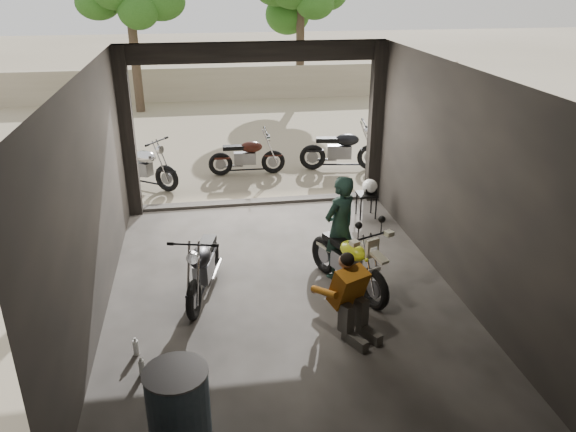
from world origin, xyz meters
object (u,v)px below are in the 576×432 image
object	(u,v)px
outside_bike_c	(342,146)
rider	(340,228)
mechanic	(354,300)
outside_bike_b	(247,153)
main_bike	(348,256)
stool	(367,197)
outside_bike_a	(141,163)
sign_post	(419,105)
helmet	(370,186)
left_bike	(203,262)
oil_drum	(179,412)

from	to	relation	value
outside_bike_c	rider	bearing A→B (deg)	174.41
mechanic	outside_bike_b	bearing A→B (deg)	70.36
main_bike	stool	size ratio (longest dim) A/B	3.25
outside_bike_a	sign_post	distance (m)	6.27
main_bike	outside_bike_a	size ratio (longest dim) A/B	0.98
outside_bike_b	mechanic	distance (m)	6.65
outside_bike_c	helmet	xyz separation A→B (m)	(-0.18, -2.87, 0.05)
mechanic	helmet	xyz separation A→B (m)	(1.32, 3.72, 0.09)
outside_bike_a	outside_bike_b	world-z (taller)	outside_bike_a
rider	mechanic	world-z (taller)	rider
left_bike	outside_bike_b	world-z (taller)	left_bike
left_bike	helmet	world-z (taller)	left_bike
outside_bike_a	oil_drum	world-z (taller)	outside_bike_a
outside_bike_a	mechanic	distance (m)	6.87
left_bike	mechanic	bearing A→B (deg)	-22.38
rider	mechanic	bearing A→B (deg)	50.05
outside_bike_c	oil_drum	distance (m)	8.93
main_bike	sign_post	world-z (taller)	sign_post
main_bike	helmet	world-z (taller)	main_bike
helmet	main_bike	bearing A→B (deg)	-129.59
outside_bike_b	sign_post	bearing A→B (deg)	-97.46
outside_bike_a	rider	bearing A→B (deg)	-109.13
sign_post	helmet	bearing A→B (deg)	-137.93
left_bike	oil_drum	bearing A→B (deg)	-81.91
mechanic	sign_post	size ratio (longest dim) A/B	0.46
outside_bike_c	stool	bearing A→B (deg)	-175.60
rider	sign_post	xyz separation A→B (m)	(2.90, 4.47, 0.81)
outside_bike_c	main_bike	bearing A→B (deg)	175.84
helmet	sign_post	world-z (taller)	sign_post
outside_bike_a	sign_post	world-z (taller)	sign_post
oil_drum	main_bike	bearing A→B (deg)	48.81
stool	outside_bike_c	bearing A→B (deg)	85.35
outside_bike_c	outside_bike_b	bearing A→B (deg)	98.66
outside_bike_a	outside_bike_c	distance (m)	4.61
sign_post	left_bike	bearing A→B (deg)	-147.27
sign_post	rider	bearing A→B (deg)	-133.55
outside_bike_a	outside_bike_b	size ratio (longest dim) A/B	1.07
outside_bike_b	oil_drum	world-z (taller)	outside_bike_b
left_bike	mechanic	xyz separation A→B (m)	(1.87, -1.36, 0.02)
rider	helmet	distance (m)	2.44
stool	oil_drum	world-z (taller)	oil_drum
outside_bike_a	rider	xyz separation A→B (m)	(3.27, -4.57, 0.26)
main_bike	outside_bike_b	world-z (taller)	main_bike
outside_bike_c	sign_post	world-z (taller)	sign_post
mechanic	helmet	size ratio (longest dim) A/B	3.64
outside_bike_a	outside_bike_c	world-z (taller)	outside_bike_c
rider	oil_drum	world-z (taller)	rider
rider	stool	size ratio (longest dim) A/B	3.30
outside_bike_c	oil_drum	world-z (taller)	outside_bike_c
left_bike	rider	bearing A→B (deg)	19.43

